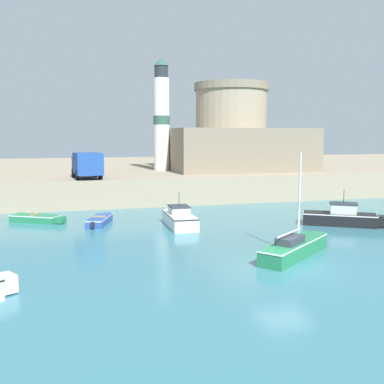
% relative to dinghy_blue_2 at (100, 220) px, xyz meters
% --- Properties ---
extents(ground_plane, '(200.00, 200.00, 0.00)m').
position_rel_dinghy_blue_2_xyz_m(ground_plane, '(7.49, -12.53, -0.29)').
color(ground_plane, teal).
extents(quay_seawall, '(120.00, 40.00, 2.40)m').
position_rel_dinghy_blue_2_xyz_m(quay_seawall, '(7.49, 26.11, 0.91)').
color(quay_seawall, gray).
rests_on(quay_seawall, ground).
extents(dinghy_blue_2, '(2.03, 3.73, 0.60)m').
position_rel_dinghy_blue_2_xyz_m(dinghy_blue_2, '(0.00, 0.00, 0.00)').
color(dinghy_blue_2, '#284C9E').
rests_on(dinghy_blue_2, ground).
extents(dinghy_green_3, '(3.91, 2.79, 0.58)m').
position_rel_dinghy_blue_2_xyz_m(dinghy_green_3, '(-4.22, 1.96, -0.01)').
color(dinghy_green_3, '#237A4C').
rests_on(dinghy_green_3, ground).
extents(motorboat_black_4, '(5.32, 3.93, 2.43)m').
position_rel_dinghy_blue_2_xyz_m(motorboat_black_4, '(15.80, -4.62, 0.27)').
color(motorboat_black_4, black).
rests_on(motorboat_black_4, ground).
extents(sailboat_green_5, '(5.44, 4.56, 5.20)m').
position_rel_dinghy_blue_2_xyz_m(sailboat_green_5, '(8.92, -10.93, 0.19)').
color(sailboat_green_5, '#237A4C').
rests_on(sailboat_green_5, ground).
extents(motorboat_white_6, '(1.69, 4.99, 2.27)m').
position_rel_dinghy_blue_2_xyz_m(motorboat_white_6, '(5.09, -2.01, 0.25)').
color(motorboat_white_6, white).
rests_on(motorboat_white_6, ground).
extents(fortress, '(14.45, 14.45, 9.30)m').
position_rel_dinghy_blue_2_xyz_m(fortress, '(15.49, 16.51, 5.25)').
color(fortress, gray).
rests_on(fortress, quay_seawall).
extents(lighthouse, '(1.69, 1.69, 11.51)m').
position_rel_dinghy_blue_2_xyz_m(lighthouse, '(7.49, 15.61, 7.67)').
color(lighthouse, silver).
rests_on(lighthouse, quay_seawall).
extents(truck_on_quay, '(2.57, 4.50, 2.20)m').
position_rel_dinghy_blue_2_xyz_m(truck_on_quay, '(-0.46, 8.23, 3.33)').
color(truck_on_quay, '#234793').
rests_on(truck_on_quay, quay_seawall).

